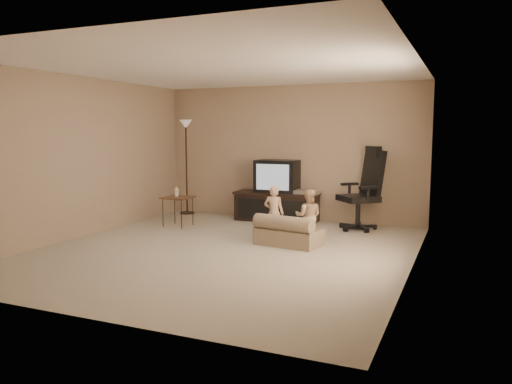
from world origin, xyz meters
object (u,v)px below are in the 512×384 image
side_table (178,198)px  toddler_right (308,216)px  child_sofa (287,233)px  tv_stand (277,196)px  toddler_left (274,213)px  office_chair (363,200)px  floor_lamp (186,146)px

side_table → toddler_right: size_ratio=0.87×
side_table → child_sofa: bearing=-16.3°
tv_stand → toddler_left: size_ratio=1.90×
side_table → toddler_left: size_ratio=0.84×
office_chair → side_table: size_ratio=2.00×
floor_lamp → toddler_left: (2.52, -1.65, -0.95)m
tv_stand → floor_lamp: size_ratio=0.85×
office_chair → toddler_left: (-1.07, -1.38, -0.09)m
tv_stand → side_table: tv_stand is taller
tv_stand → side_table: bearing=-141.4°
office_chair → toddler_right: (-0.54, -1.35, -0.10)m
office_chair → child_sofa: size_ratio=1.41×
tv_stand → office_chair: (1.62, -0.22, 0.04)m
floor_lamp → child_sofa: 3.60m
floor_lamp → child_sofa: size_ratio=1.88×
side_table → floor_lamp: size_ratio=0.37×
side_table → floor_lamp: 1.61m
office_chair → child_sofa: bearing=-67.3°
side_table → tv_stand: bearing=39.6°
floor_lamp → tv_stand: bearing=-1.7°
side_table → toddler_right: toddler_right is taller
tv_stand → side_table: (-1.42, -1.18, 0.03)m
floor_lamp → toddler_right: floor_lamp is taller
toddler_left → side_table: bearing=-18.8°
office_chair → floor_lamp: floor_lamp is taller
office_chair → toddler_left: bearing=-79.8°
toddler_left → child_sofa: bearing=134.6°
side_table → child_sofa: side_table is taller
tv_stand → toddler_right: 1.90m
office_chair → child_sofa: office_chair is taller
tv_stand → child_sofa: 2.05m
floor_lamp → toddler_right: size_ratio=2.32×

